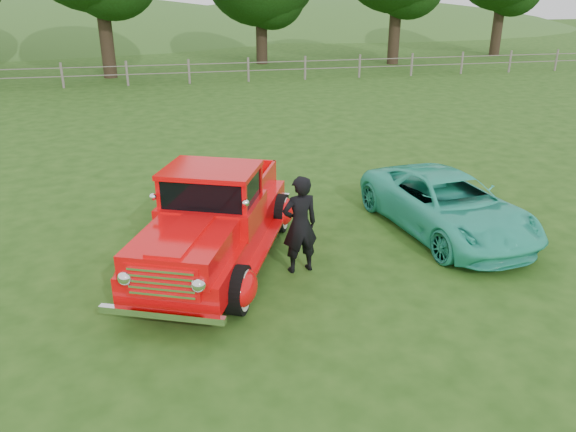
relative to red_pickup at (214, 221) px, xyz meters
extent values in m
plane|color=#204512|center=(0.84, -1.92, -0.80)|extent=(140.00, 140.00, 0.00)
ellipsoid|color=#2C5F23|center=(20.84, 60.08, -4.65)|extent=(72.00, 52.00, 14.00)
cube|color=slate|center=(0.84, 20.08, -0.25)|extent=(48.00, 0.04, 0.04)
cube|color=slate|center=(0.84, 20.08, 0.15)|extent=(48.00, 0.04, 0.04)
cylinder|color=#2E2217|center=(-3.16, 23.08, 1.62)|extent=(0.70, 0.70, 4.84)
cylinder|color=#2E2217|center=(5.84, 27.08, 1.07)|extent=(0.70, 0.70, 3.74)
cylinder|color=#2E2217|center=(13.84, 25.08, 1.40)|extent=(0.70, 0.70, 4.40)
cylinder|color=#2E2217|center=(22.84, 28.08, 1.29)|extent=(0.70, 0.70, 4.18)
cylinder|color=black|center=(-1.37, -1.05, -0.42)|extent=(0.52, 0.79, 0.76)
cylinder|color=black|center=(0.16, -1.72, -0.42)|extent=(0.52, 0.79, 0.76)
cylinder|color=black|center=(-0.13, 1.79, -0.42)|extent=(0.52, 0.79, 0.76)
cylinder|color=black|center=(1.40, 1.12, -0.42)|extent=(0.52, 0.79, 0.76)
cube|color=#ED080A|center=(0.01, 0.03, -0.22)|extent=(3.27, 4.85, 0.44)
ellipsoid|color=#ED080A|center=(-1.43, -1.03, -0.38)|extent=(0.68, 0.85, 0.54)
ellipsoid|color=#ED080A|center=(0.22, -1.75, -0.38)|extent=(0.68, 0.85, 0.54)
ellipsoid|color=#ED080A|center=(-0.19, 1.81, -0.38)|extent=(0.68, 0.85, 0.54)
ellipsoid|color=#ED080A|center=(1.46, 1.09, -0.38)|extent=(0.68, 0.85, 0.54)
cube|color=#ED080A|center=(-0.61, -1.39, 0.17)|extent=(1.86, 2.00, 0.42)
cube|color=#ED080A|center=(-0.03, -0.06, 0.19)|extent=(2.00, 1.88, 0.44)
cube|color=black|center=(-0.03, -0.06, 0.66)|extent=(1.77, 1.60, 0.50)
cube|color=#ED080A|center=(-0.03, -0.06, 0.94)|extent=(1.88, 1.73, 0.08)
cube|color=#ED080A|center=(0.55, 1.27, 0.15)|extent=(1.86, 2.26, 0.45)
cube|color=white|center=(-0.93, -2.13, 0.05)|extent=(1.02, 0.52, 0.50)
cube|color=white|center=(-0.97, -2.22, -0.38)|extent=(1.69, 0.81, 0.10)
cube|color=white|center=(0.98, 2.25, -0.38)|extent=(1.61, 0.78, 0.10)
imported|color=#31C4A5|center=(4.59, 0.34, -0.22)|extent=(2.44, 4.39, 1.16)
imported|color=black|center=(1.37, -0.62, 0.06)|extent=(0.68, 0.49, 1.71)
camera|label=1|loc=(-0.76, -8.97, 3.75)|focal=35.00mm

